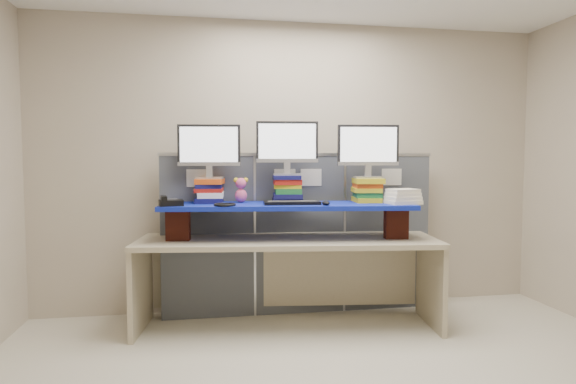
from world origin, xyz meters
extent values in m
cube|color=#C1B39F|center=(0.00, 0.00, 1.40)|extent=(5.00, 4.00, 2.80)
cube|color=#474C54|center=(-0.87, 1.78, 0.75)|extent=(0.85, 0.05, 1.50)
cube|color=#474C54|center=(0.00, 1.78, 0.75)|extent=(0.85, 0.05, 1.50)
cube|color=#474C54|center=(0.87, 1.78, 0.75)|extent=(0.85, 0.05, 1.50)
cube|color=#B4B7BB|center=(0.00, 1.78, 1.51)|extent=(2.60, 0.06, 0.03)
cube|color=white|center=(-0.95, 1.75, 1.30)|extent=(0.20, 0.00, 0.16)
cube|color=white|center=(-0.15, 1.75, 1.30)|extent=(0.20, 0.00, 0.16)
cube|color=white|center=(0.10, 1.75, 1.30)|extent=(0.20, 0.00, 0.16)
cube|color=white|center=(0.90, 1.75, 1.30)|extent=(0.20, 0.00, 0.16)
cube|color=#B8AB8C|center=(-0.18, 1.40, 0.76)|extent=(2.65, 1.06, 0.04)
cube|color=#B8AB8C|center=(-1.44, 1.55, 0.37)|extent=(0.13, 0.70, 0.74)
cube|color=#B8AB8C|center=(1.08, 1.25, 0.37)|extent=(0.13, 0.70, 0.74)
cube|color=maroon|center=(-1.11, 1.46, 0.92)|extent=(0.21, 0.13, 0.27)
cube|color=maroon|center=(0.74, 1.24, 0.92)|extent=(0.21, 0.13, 0.27)
cube|color=#0B0B8E|center=(-0.18, 1.40, 1.07)|extent=(2.20, 0.79, 0.04)
cube|color=#11114B|center=(-0.85, 1.60, 1.11)|extent=(0.26, 0.31, 0.05)
cube|color=white|center=(-0.84, 1.60, 1.16)|extent=(0.24, 0.30, 0.05)
cube|color=#A41A12|center=(-0.85, 1.60, 1.20)|extent=(0.26, 0.29, 0.03)
cube|color=#11114B|center=(-0.85, 1.61, 1.23)|extent=(0.24, 0.28, 0.04)
cube|color=#E25315|center=(-0.84, 1.61, 1.28)|extent=(0.27, 0.32, 0.05)
cube|color=#11114B|center=(-0.17, 1.52, 1.11)|extent=(0.27, 0.30, 0.04)
cube|color=#11114B|center=(-0.17, 1.51, 1.15)|extent=(0.28, 0.31, 0.04)
cube|color=#1C6B31|center=(-0.16, 1.51, 1.19)|extent=(0.26, 0.29, 0.05)
cube|color=gold|center=(-0.16, 1.52, 1.23)|extent=(0.28, 0.31, 0.03)
cube|color=#A41A12|center=(-0.17, 1.51, 1.27)|extent=(0.26, 0.29, 0.05)
cube|color=#11114B|center=(-0.18, 1.51, 1.31)|extent=(0.26, 0.30, 0.03)
cube|color=gold|center=(0.54, 1.43, 1.11)|extent=(0.24, 0.30, 0.04)
cube|color=#1C6B31|center=(0.55, 1.44, 1.15)|extent=(0.26, 0.30, 0.05)
cube|color=gold|center=(0.54, 1.43, 1.20)|extent=(0.28, 0.32, 0.04)
cube|color=#E25315|center=(0.54, 1.43, 1.24)|extent=(0.26, 0.29, 0.04)
cube|color=gold|center=(0.55, 1.42, 1.28)|extent=(0.28, 0.31, 0.05)
cube|color=#9C9CA0|center=(-0.85, 1.60, 1.31)|extent=(0.26, 0.18, 0.02)
cube|color=#9C9CA0|center=(-0.85, 1.60, 1.36)|extent=(0.06, 0.05, 0.10)
cube|color=black|center=(-0.85, 1.60, 1.59)|extent=(0.54, 0.10, 0.36)
cube|color=white|center=(-0.85, 1.58, 1.59)|extent=(0.50, 0.06, 0.32)
cube|color=#9C9CA0|center=(-0.17, 1.52, 1.34)|extent=(0.26, 0.18, 0.02)
cube|color=#9C9CA0|center=(-0.17, 1.52, 1.39)|extent=(0.06, 0.05, 0.10)
cube|color=black|center=(-0.17, 1.52, 1.62)|extent=(0.54, 0.10, 0.36)
cube|color=white|center=(-0.17, 1.50, 1.62)|extent=(0.50, 0.06, 0.32)
cube|color=#9C9CA0|center=(0.55, 1.43, 1.31)|extent=(0.26, 0.18, 0.02)
cube|color=#9C9CA0|center=(0.55, 1.43, 1.37)|extent=(0.06, 0.05, 0.10)
cube|color=black|center=(0.55, 1.43, 1.60)|extent=(0.54, 0.10, 0.36)
cube|color=white|center=(0.55, 1.41, 1.60)|extent=(0.50, 0.06, 0.32)
cube|color=black|center=(-0.16, 1.31, 1.10)|extent=(0.48, 0.18, 0.03)
cube|color=#323234|center=(-0.16, 1.31, 1.12)|extent=(0.42, 0.13, 0.00)
ellipsoid|color=black|center=(0.10, 1.19, 1.11)|extent=(0.08, 0.12, 0.04)
cube|color=black|center=(-1.16, 1.37, 1.11)|extent=(0.21, 0.20, 0.05)
cube|color=#323234|center=(-1.16, 1.37, 1.14)|extent=(0.11, 0.11, 0.01)
cube|color=black|center=(-1.22, 1.36, 1.15)|extent=(0.07, 0.18, 0.03)
torus|color=black|center=(-0.73, 1.28, 1.10)|extent=(0.22, 0.22, 0.02)
ellipsoid|color=#D45080|center=(-0.57, 1.57, 1.15)|extent=(0.11, 0.10, 0.12)
sphere|color=#D45080|center=(-0.57, 1.57, 1.26)|extent=(0.10, 0.10, 0.10)
sphere|color=yellow|center=(-0.62, 1.57, 1.29)|extent=(0.04, 0.04, 0.04)
sphere|color=yellow|center=(-0.53, 1.57, 1.29)|extent=(0.04, 0.04, 0.04)
cube|color=white|center=(0.78, 1.21, 1.10)|extent=(0.29, 0.25, 0.03)
cube|color=white|center=(0.78, 1.21, 1.14)|extent=(0.28, 0.24, 0.03)
cube|color=white|center=(0.78, 1.21, 1.17)|extent=(0.27, 0.22, 0.03)
cube|color=white|center=(0.78, 1.21, 1.20)|extent=(0.26, 0.21, 0.03)
camera|label=1|loc=(-0.88, -2.67, 1.46)|focal=30.00mm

